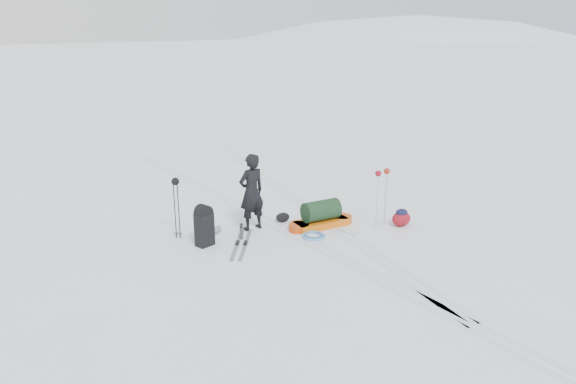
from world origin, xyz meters
The scene contains 14 objects.
ground centered at (0.00, 0.00, 0.00)m, with size 200.00×200.00×0.00m, color white.
snow_hill_backdrop centered at (62.69, 84.02, -69.02)m, with size 359.50×192.00×162.45m.
ski_tracks centered at (0.61, 0.88, 0.00)m, with size 3.38×17.97×0.01m.
skier centered at (-0.61, 0.63, 0.88)m, with size 0.64×0.42×1.77m, color black.
pulk_sled centered at (0.82, -0.05, 0.24)m, with size 1.66×0.59×0.63m.
expedition_rucksack centered at (-1.87, 0.35, 0.42)m, with size 0.83×0.82×0.91m.
ski_poles_black centered at (-2.25, 1.00, 1.13)m, with size 0.18×0.17×1.38m.
ski_poles_silver centered at (1.99, -0.76, 1.14)m, with size 0.43×0.19×1.37m.
touring_skis_grey centered at (-1.24, -0.06, 0.01)m, with size 1.20×1.57×0.06m.
touring_skis_white centered at (1.05, -0.20, 0.01)m, with size 0.54×1.59×0.06m.
rope_coil centered at (0.31, -0.50, 0.03)m, with size 0.54×0.54×0.06m.
small_daypack centered at (2.44, -0.98, 0.20)m, with size 0.52×0.42×0.40m.
thermos_pair centered at (-1.05, 0.31, 0.14)m, with size 0.20×0.29×0.30m.
stuff_sack centered at (0.23, 0.69, 0.11)m, with size 0.35×0.27×0.21m.
Camera 1 is at (-6.17, -10.03, 4.65)m, focal length 35.00 mm.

